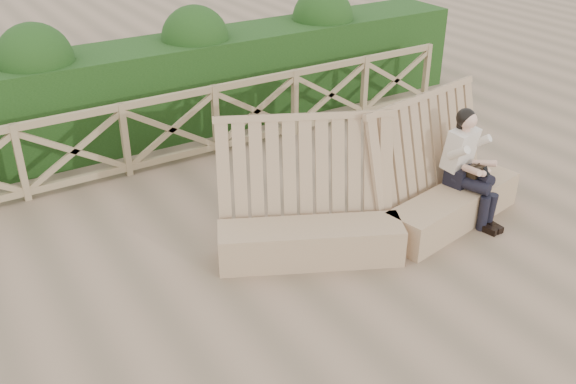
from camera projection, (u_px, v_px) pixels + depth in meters
ground at (300, 280)px, 7.09m from camera, size 60.00×60.00×0.00m
bench at (383, 209)px, 7.69m from camera, size 4.11×1.61×1.58m
woman at (468, 162)px, 7.96m from camera, size 0.48×0.92×1.45m
guardrail at (172, 129)px, 9.44m from camera, size 10.10×0.09×1.10m
hedge at (141, 93)px, 10.24m from camera, size 12.00×1.20×1.50m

